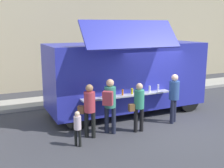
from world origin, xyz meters
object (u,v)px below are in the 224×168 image
at_px(customer_rear_waiting, 89,106).
at_px(child_near_queue, 78,126).
at_px(food_truck_main, 126,75).
at_px(customer_mid_with_backpack, 110,101).
at_px(customer_front_ordering, 139,103).
at_px(customer_extra_browsing, 174,94).
at_px(trash_bin, 176,81).

relative_size(customer_rear_waiting, child_near_queue, 1.61).
bearing_deg(food_truck_main, customer_mid_with_backpack, -130.54).
bearing_deg(customer_front_ordering, customer_extra_browsing, -78.74).
relative_size(customer_front_ordering, customer_mid_with_backpack, 0.91).
bearing_deg(child_near_queue, food_truck_main, -0.31).
relative_size(customer_front_ordering, child_near_queue, 1.55).
relative_size(customer_front_ordering, customer_extra_browsing, 0.92).
bearing_deg(child_near_queue, trash_bin, -6.56).
xyz_separation_m(food_truck_main, customer_extra_browsing, (0.95, -1.80, -0.46)).
height_order(trash_bin, customer_front_ordering, customer_front_ordering).
relative_size(food_truck_main, customer_extra_browsing, 3.47).
distance_m(trash_bin, customer_rear_waiting, 7.73).
xyz_separation_m(food_truck_main, customer_front_ordering, (-0.62, -2.03, -0.55)).
bearing_deg(customer_mid_with_backpack, customer_extra_browsing, -50.85).
xyz_separation_m(food_truck_main, customer_mid_with_backpack, (-1.54, -1.80, -0.42)).
xyz_separation_m(food_truck_main, child_near_queue, (-2.77, -2.27, -0.89)).
xyz_separation_m(customer_mid_with_backpack, customer_extra_browsing, (2.49, 0.01, -0.04)).
height_order(customer_rear_waiting, customer_extra_browsing, customer_extra_browsing).
height_order(customer_mid_with_backpack, child_near_queue, customer_mid_with_backpack).
xyz_separation_m(customer_front_ordering, child_near_queue, (-2.15, -0.24, -0.34)).
bearing_deg(customer_extra_browsing, customer_front_ordering, 64.61).
bearing_deg(child_near_queue, customer_rear_waiting, 1.45).
bearing_deg(customer_rear_waiting, customer_extra_browsing, -51.66).
height_order(trash_bin, customer_extra_browsing, customer_extra_browsing).
height_order(customer_mid_with_backpack, customer_extra_browsing, customer_mid_with_backpack).
bearing_deg(customer_mid_with_backpack, customer_front_ordering, -64.78).
bearing_deg(food_truck_main, customer_extra_browsing, -62.09).
xyz_separation_m(food_truck_main, customer_rear_waiting, (-2.24, -1.81, -0.51)).
xyz_separation_m(customer_front_ordering, customer_mid_with_backpack, (-0.92, 0.23, 0.13)).
bearing_deg(child_near_queue, customer_mid_with_backpack, -18.75).
relative_size(food_truck_main, child_near_queue, 5.81).
xyz_separation_m(customer_front_ordering, customer_rear_waiting, (-1.61, 0.22, 0.04)).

